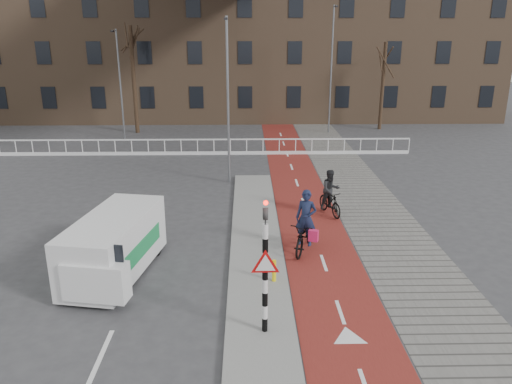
{
  "coord_description": "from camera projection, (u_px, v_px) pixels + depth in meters",
  "views": [
    {
      "loc": [
        -1.05,
        -12.83,
        7.35
      ],
      "look_at": [
        -0.67,
        5.0,
        1.5
      ],
      "focal_mm": 35.0,
      "sensor_mm": 36.0,
      "label": 1
    }
  ],
  "objects": [
    {
      "name": "cyclist_far",
      "position": [
        330.0,
        196.0,
        20.47
      ],
      "size": [
        1.06,
        1.84,
        1.91
      ],
      "rotation": [
        0.0,
        0.0,
        0.34
      ],
      "color": "black",
      "rests_on": "bike_lane"
    },
    {
      "name": "bollard",
      "position": [
        274.0,
        271.0,
        14.92
      ],
      "size": [
        0.12,
        0.12,
        0.68
      ],
      "primitive_type": "cylinder",
      "color": "yellow",
      "rests_on": "curb_island"
    },
    {
      "name": "streetlight_near",
      "position": [
        228.0,
        103.0,
        23.85
      ],
      "size": [
        0.12,
        0.12,
        7.92
      ],
      "primitive_type": "cylinder",
      "color": "slate",
      "rests_on": "ground"
    },
    {
      "name": "tree_right",
      "position": [
        383.0,
        87.0,
        37.43
      ],
      "size": [
        0.27,
        0.27,
        6.43
      ],
      "primitive_type": "cylinder",
      "color": "black",
      "rests_on": "ground"
    },
    {
      "name": "railing",
      "position": [
        181.0,
        150.0,
        30.46
      ],
      "size": [
        28.0,
        0.1,
        0.99
      ],
      "color": "silver",
      "rests_on": "ground"
    },
    {
      "name": "traffic_signal",
      "position": [
        265.0,
        264.0,
        11.95
      ],
      "size": [
        0.8,
        0.8,
        3.68
      ],
      "color": "black",
      "rests_on": "curb_island"
    },
    {
      "name": "ground",
      "position": [
        283.0,
        294.0,
        14.5
      ],
      "size": [
        120.0,
        120.0,
        0.0
      ],
      "primitive_type": "plane",
      "color": "#38383A",
      "rests_on": "ground"
    },
    {
      "name": "streetlight_left",
      "position": [
        121.0,
        86.0,
        33.86
      ],
      "size": [
        0.12,
        0.12,
        7.35
      ],
      "primitive_type": "cylinder",
      "color": "slate",
      "rests_on": "ground"
    },
    {
      "name": "sidewalk",
      "position": [
        357.0,
        189.0,
        24.08
      ],
      "size": [
        3.0,
        60.0,
        0.01
      ],
      "primitive_type": "cube",
      "color": "slate",
      "rests_on": "ground"
    },
    {
      "name": "streetlight_right",
      "position": [
        331.0,
        71.0,
        35.77
      ],
      "size": [
        0.12,
        0.12,
        8.93
      ],
      "primitive_type": "cylinder",
      "color": "slate",
      "rests_on": "ground"
    },
    {
      "name": "tree_mid",
      "position": [
        134.0,
        81.0,
        35.95
      ],
      "size": [
        0.3,
        0.3,
        7.59
      ],
      "primitive_type": "cylinder",
      "color": "black",
      "rests_on": "ground"
    },
    {
      "name": "cyclist_near",
      "position": [
        306.0,
        231.0,
        17.1
      ],
      "size": [
        1.48,
        2.27,
        2.2
      ],
      "rotation": [
        0.0,
        0.0,
        -0.38
      ],
      "color": "black",
      "rests_on": "bike_lane"
    },
    {
      "name": "bike_lane",
      "position": [
        299.0,
        189.0,
        24.03
      ],
      "size": [
        2.5,
        60.0,
        0.01
      ],
      "primitive_type": "cube",
      "color": "maroon",
      "rests_on": "ground"
    },
    {
      "name": "curb_island",
      "position": [
        256.0,
        238.0,
        18.27
      ],
      "size": [
        1.8,
        16.0,
        0.12
      ],
      "primitive_type": "cube",
      "color": "gray",
      "rests_on": "ground"
    },
    {
      "name": "townhouse_row",
      "position": [
        222.0,
        23.0,
        42.41
      ],
      "size": [
        46.0,
        10.0,
        15.9
      ],
      "color": "#7F6047",
      "rests_on": "ground"
    },
    {
      "name": "van",
      "position": [
        114.0,
        245.0,
        15.4
      ],
      "size": [
        2.52,
        4.67,
        1.9
      ],
      "rotation": [
        0.0,
        0.0,
        -0.18
      ],
      "color": "white",
      "rests_on": "ground"
    }
  ]
}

